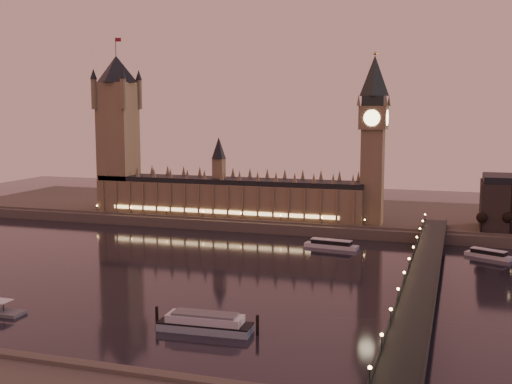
{
  "coord_description": "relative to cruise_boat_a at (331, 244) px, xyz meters",
  "views": [
    {
      "loc": [
        105.09,
        -270.33,
        76.19
      ],
      "look_at": [
        7.16,
        35.0,
        34.61
      ],
      "focal_mm": 45.0,
      "sensor_mm": 36.0,
      "label": 1
    }
  ],
  "objects": [
    {
      "name": "far_embankment",
      "position": [
        -8.78,
        92.34,
        0.89
      ],
      "size": [
        560.0,
        130.0,
        6.0
      ],
      "primitive_type": "cube",
      "color": "#423D35",
      "rests_on": "ground"
    },
    {
      "name": "bare_tree_1",
      "position": [
        92.39,
        36.34,
        12.81
      ],
      "size": [
        5.88,
        5.88,
        11.95
      ],
      "color": "black",
      "rests_on": "ground"
    },
    {
      "name": "ground",
      "position": [
        -38.78,
        -72.66,
        -2.11
      ],
      "size": [
        700.0,
        700.0,
        0.0
      ],
      "primitive_type": "plane",
      "color": "black",
      "rests_on": "ground"
    },
    {
      "name": "cruise_boat_b",
      "position": [
        81.83,
        1.55,
        -0.17
      ],
      "size": [
        24.11,
        15.52,
        4.4
      ],
      "rotation": [
        0.0,
        0.0,
        -0.44
      ],
      "color": "silver",
      "rests_on": "ground"
    },
    {
      "name": "victoria_tower",
      "position": [
        -158.78,
        48.34,
        63.68
      ],
      "size": [
        31.68,
        31.68,
        118.0
      ],
      "color": "brown",
      "rests_on": "ground"
    },
    {
      "name": "big_ben",
      "position": [
        15.21,
        48.33,
        61.85
      ],
      "size": [
        17.68,
        17.68,
        104.0
      ],
      "color": "brown",
      "rests_on": "ground"
    },
    {
      "name": "cruise_boat_a",
      "position": [
        0.0,
        0.0,
        0.0
      ],
      "size": [
        30.42,
        9.96,
        4.78
      ],
      "rotation": [
        0.0,
        0.0,
        -0.12
      ],
      "color": "silver",
      "rests_on": "ground"
    },
    {
      "name": "moored_barge",
      "position": [
        -15.59,
        -145.23,
        0.83
      ],
      "size": [
        37.87,
        10.86,
        6.95
      ],
      "rotation": [
        0.0,
        0.0,
        0.05
      ],
      "color": "#879FAC",
      "rests_on": "ground"
    },
    {
      "name": "westminster_bridge",
      "position": [
        52.84,
        -72.66,
        3.41
      ],
      "size": [
        13.2,
        260.0,
        15.3
      ],
      "color": "black",
      "rests_on": "ground"
    },
    {
      "name": "palace_of_westminster",
      "position": [
        -78.9,
        48.34,
        19.6
      ],
      "size": [
        180.0,
        26.62,
        52.0
      ],
      "color": "brown",
      "rests_on": "ground"
    },
    {
      "name": "bare_tree_0",
      "position": [
        79.39,
        36.34,
        12.81
      ],
      "size": [
        5.88,
        5.88,
        11.95
      ],
      "color": "black",
      "rests_on": "ground"
    }
  ]
}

